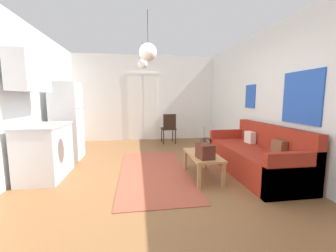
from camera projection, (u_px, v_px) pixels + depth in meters
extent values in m
cube|color=brown|center=(157.00, 185.00, 3.48)|extent=(5.09, 7.92, 0.10)
cube|color=white|center=(146.00, 98.00, 6.94)|extent=(4.69, 0.10, 2.72)
cube|color=white|center=(136.00, 108.00, 6.87)|extent=(0.45, 0.02, 2.11)
cube|color=white|center=(151.00, 107.00, 6.94)|extent=(0.45, 0.02, 2.11)
cube|color=white|center=(143.00, 73.00, 6.76)|extent=(1.01, 0.03, 0.06)
cube|color=silver|center=(290.00, 98.00, 3.63)|extent=(0.10, 7.52, 2.72)
cube|color=blue|center=(301.00, 98.00, 3.30)|extent=(0.02, 0.80, 0.82)
cube|color=blue|center=(250.00, 96.00, 4.78)|extent=(0.02, 0.39, 0.52)
cube|color=green|center=(29.00, 75.00, 3.87)|extent=(0.02, 0.32, 0.40)
cube|color=#9E4733|center=(154.00, 171.00, 3.98)|extent=(1.22, 2.82, 0.01)
cube|color=maroon|center=(252.00, 161.00, 3.86)|extent=(0.85, 2.15, 0.45)
cube|color=maroon|center=(271.00, 149.00, 3.89)|extent=(0.15, 2.15, 0.88)
cube|color=maroon|center=(293.00, 176.00, 2.85)|extent=(0.85, 0.11, 0.65)
cube|color=maroon|center=(229.00, 144.00, 4.85)|extent=(0.85, 0.11, 0.65)
cube|color=brown|center=(279.00, 147.00, 3.43)|extent=(0.15, 0.24, 0.24)
cube|color=beige|center=(250.00, 137.00, 4.30)|extent=(0.13, 0.24, 0.23)
cube|color=#B27F4C|center=(203.00, 155.00, 3.66)|extent=(0.47, 0.97, 0.04)
cube|color=#B27F4C|center=(199.00, 176.00, 3.22)|extent=(0.05, 0.05, 0.37)
cube|color=#B27F4C|center=(224.00, 175.00, 3.28)|extent=(0.05, 0.05, 0.37)
cube|color=#B27F4C|center=(186.00, 160.00, 4.09)|extent=(0.05, 0.05, 0.37)
cube|color=#B27F4C|center=(205.00, 159.00, 4.15)|extent=(0.05, 0.05, 0.37)
cylinder|color=#2D2D33|center=(204.00, 144.00, 3.92)|extent=(0.07, 0.07, 0.22)
cylinder|color=#477F42|center=(204.00, 132.00, 3.89)|extent=(0.01, 0.01, 0.22)
cube|color=#512319|center=(205.00, 151.00, 3.38)|extent=(0.25, 0.31, 0.23)
torus|color=#512319|center=(205.00, 143.00, 3.36)|extent=(0.18, 0.01, 0.18)
cube|color=white|center=(67.00, 121.00, 4.73)|extent=(0.56, 0.63, 1.70)
cube|color=#4C4C51|center=(80.00, 108.00, 4.73)|extent=(0.01, 0.60, 0.01)
cylinder|color=#B7BABF|center=(78.00, 99.00, 4.54)|extent=(0.02, 0.02, 0.24)
cylinder|color=#B7BABF|center=(79.00, 123.00, 4.61)|extent=(0.02, 0.02, 0.37)
cube|color=silver|center=(45.00, 152.00, 3.64)|extent=(0.62, 1.00, 0.88)
cube|color=#B7BABF|center=(43.00, 126.00, 3.58)|extent=(0.65, 1.03, 0.03)
cube|color=#999BA0|center=(47.00, 127.00, 3.73)|extent=(0.36, 0.40, 0.10)
cylinder|color=#B7BABF|center=(31.00, 118.00, 3.67)|extent=(0.02, 0.02, 0.20)
cube|color=silver|center=(29.00, 72.00, 3.44)|extent=(0.32, 0.90, 0.61)
cylinder|color=black|center=(173.00, 135.00, 6.70)|extent=(0.03, 0.03, 0.43)
cylinder|color=black|center=(162.00, 135.00, 6.62)|extent=(0.03, 0.03, 0.43)
cylinder|color=black|center=(175.00, 137.00, 6.37)|extent=(0.03, 0.03, 0.43)
cylinder|color=black|center=(164.00, 137.00, 6.29)|extent=(0.03, 0.03, 0.43)
cube|color=black|center=(168.00, 129.00, 6.47)|extent=(0.44, 0.43, 0.04)
cube|color=black|center=(170.00, 122.00, 6.26)|extent=(0.38, 0.05, 0.45)
cylinder|color=black|center=(148.00, 26.00, 3.32)|extent=(0.01, 0.01, 0.50)
sphere|color=white|center=(148.00, 52.00, 3.37)|extent=(0.28, 0.28, 0.28)
cylinder|color=black|center=(142.00, 50.00, 5.18)|extent=(0.01, 0.01, 0.41)
sphere|color=white|center=(143.00, 64.00, 5.22)|extent=(0.24, 0.24, 0.24)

